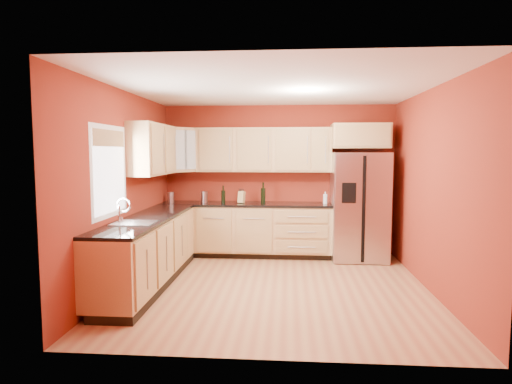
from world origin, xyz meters
TOP-DOWN VIEW (x-y plane):
  - floor at (0.00, 0.00)m, footprint 4.00×4.00m
  - ceiling at (0.00, 0.00)m, footprint 4.00×4.00m
  - wall_back at (0.00, 2.00)m, footprint 4.00×0.04m
  - wall_front at (0.00, -2.00)m, footprint 4.00×0.04m
  - wall_left at (-2.00, 0.00)m, footprint 0.04×4.00m
  - wall_right at (2.00, 0.00)m, footprint 0.04×4.00m
  - base_cabinets_back at (-0.55, 1.70)m, footprint 2.90×0.60m
  - base_cabinets_left at (-1.70, 0.00)m, footprint 0.60×2.80m
  - countertop_back at (-0.55, 1.69)m, footprint 2.90×0.62m
  - countertop_left at (-1.69, 0.00)m, footprint 0.62×2.80m
  - upper_cabinets_back at (-0.25, 1.83)m, footprint 2.30×0.33m
  - upper_cabinets_left at (-1.83, 0.72)m, footprint 0.33×1.35m
  - corner_upper_cabinet at (-1.67, 1.67)m, footprint 0.67×0.67m
  - over_fridge_cabinet at (1.35, 1.70)m, footprint 0.92×0.60m
  - refrigerator at (1.35, 1.62)m, footprint 0.90×0.75m
  - window at (-1.98, -0.50)m, footprint 0.03×0.90m
  - sink_faucet at (-1.69, -0.50)m, footprint 0.50×0.42m
  - canister_left at (-1.85, 1.69)m, footprint 0.11×0.11m
  - canister_right at (-1.27, 1.72)m, footprint 0.15×0.15m
  - wine_bottle_a at (-0.92, 1.61)m, footprint 0.08×0.08m
  - wine_bottle_b at (-0.25, 1.69)m, footprint 0.11×0.11m
  - knife_block at (-0.62, 1.70)m, footprint 0.12×0.12m
  - soap_dispenser at (0.80, 1.72)m, footprint 0.08×0.08m

SIDE VIEW (x-z plane):
  - floor at x=0.00m, z-range 0.00..0.00m
  - base_cabinets_back at x=-0.55m, z-range 0.00..0.88m
  - base_cabinets_left at x=-1.70m, z-range 0.00..0.88m
  - refrigerator at x=1.35m, z-range 0.00..1.78m
  - countertop_back at x=-0.55m, z-range 0.88..0.92m
  - countertop_left at x=-1.69m, z-range 0.88..0.92m
  - canister_left at x=-1.85m, z-range 0.92..1.10m
  - canister_right at x=-1.27m, z-range 0.92..1.11m
  - soap_dispenser at x=0.80m, z-range 0.92..1.12m
  - knife_block at x=-0.62m, z-range 0.92..1.12m
  - sink_faucet at x=-1.69m, z-range 0.92..1.22m
  - wine_bottle_a at x=-0.92m, z-range 0.92..1.22m
  - wine_bottle_b at x=-0.25m, z-range 0.92..1.28m
  - wall_back at x=0.00m, z-range 0.00..2.60m
  - wall_front at x=0.00m, z-range 0.00..2.60m
  - wall_left at x=-2.00m, z-range 0.00..2.60m
  - wall_right at x=2.00m, z-range 0.00..2.60m
  - window at x=-1.98m, z-range 1.05..2.05m
  - upper_cabinets_back at x=-0.25m, z-range 1.45..2.20m
  - upper_cabinets_left at x=-1.83m, z-range 1.45..2.20m
  - corner_upper_cabinet at x=-1.67m, z-range 1.45..2.20m
  - over_fridge_cabinet at x=1.35m, z-range 1.85..2.25m
  - ceiling at x=0.00m, z-range 2.60..2.60m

